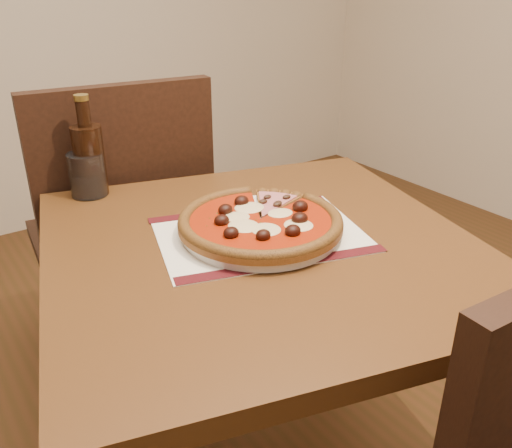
{
  "coord_description": "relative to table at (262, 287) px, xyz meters",
  "views": [
    {
      "loc": [
        -0.14,
        0.25,
        1.22
      ],
      "look_at": [
        0.4,
        1.02,
        0.78
      ],
      "focal_mm": 38.0,
      "sensor_mm": 36.0,
      "label": 1
    }
  ],
  "objects": [
    {
      "name": "bottle",
      "position": [
        -0.18,
        0.42,
        0.19
      ],
      "size": [
        0.07,
        0.07,
        0.23
      ],
      "color": "#351B0D",
      "rests_on": "table"
    },
    {
      "name": "placemat",
      "position": [
        0.02,
        0.03,
        0.1
      ],
      "size": [
        0.46,
        0.38,
        0.0
      ],
      "primitive_type": "cube",
      "rotation": [
        0.0,
        0.0,
        -0.3
      ],
      "color": "silver",
      "rests_on": "table"
    },
    {
      "name": "plate",
      "position": [
        0.02,
        0.03,
        0.11
      ],
      "size": [
        0.3,
        0.3,
        0.02
      ],
      "primitive_type": "cylinder",
      "color": "white",
      "rests_on": "placemat"
    },
    {
      "name": "pizza",
      "position": [
        0.01,
        0.03,
        0.13
      ],
      "size": [
        0.32,
        0.32,
        0.04
      ],
      "color": "brown",
      "rests_on": "plate"
    },
    {
      "name": "ham_slice",
      "position": [
        0.1,
        0.1,
        0.13
      ],
      "size": [
        0.14,
        0.13,
        0.02
      ],
      "rotation": [
        0.0,
        0.0,
        0.67
      ],
      "color": "brown",
      "rests_on": "plate"
    },
    {
      "name": "table",
      "position": [
        0.0,
        0.0,
        0.0
      ],
      "size": [
        0.98,
        0.98,
        0.75
      ],
      "rotation": [
        0.0,
        0.0,
        -0.27
      ],
      "color": "#573014",
      "rests_on": "ground"
    },
    {
      "name": "water_glass",
      "position": [
        -0.19,
        0.42,
        0.15
      ],
      "size": [
        0.09,
        0.09,
        0.1
      ],
      "primitive_type": "cylinder",
      "rotation": [
        0.0,
        0.0,
        -0.05
      ],
      "color": "white",
      "rests_on": "table"
    },
    {
      "name": "chair_far",
      "position": [
        -0.05,
        0.61,
        -0.09
      ],
      "size": [
        0.51,
        0.51,
        0.98
      ],
      "rotation": [
        0.0,
        0.0,
        3.03
      ],
      "color": "black",
      "rests_on": "ground"
    }
  ]
}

